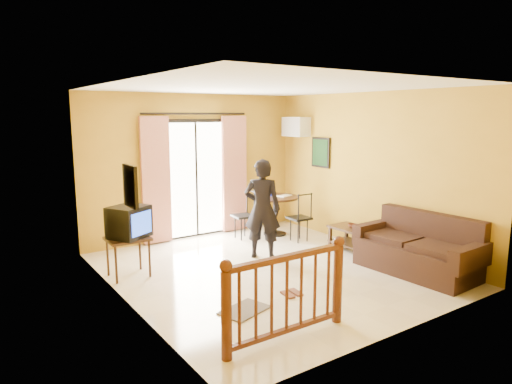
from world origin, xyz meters
TOP-DOWN VIEW (x-y plane):
  - ground at (0.00, 0.00)m, footprint 5.00×5.00m
  - room_shell at (0.00, 0.00)m, footprint 5.00×5.00m
  - balcony_door at (0.00, 2.43)m, footprint 2.25×0.14m
  - tv_table at (-1.90, 0.97)m, footprint 0.60×0.50m
  - television at (-1.87, 0.97)m, footprint 0.69×0.67m
  - picture_left at (-2.22, -0.20)m, footprint 0.05×0.42m
  - dining_table at (1.37, 1.69)m, footprint 0.94×0.94m
  - water_jug at (1.33, 1.78)m, footprint 0.15×0.15m
  - serving_tray at (1.53, 1.59)m, footprint 0.31×0.24m
  - dining_chairs at (1.06, 1.41)m, footprint 1.21×1.19m
  - air_conditioner at (2.09, 1.95)m, footprint 0.31×0.60m
  - botanical_print at (2.22, 1.30)m, footprint 0.05×0.50m
  - coffee_table at (1.85, -0.06)m, footprint 0.53×0.95m
  - bowl at (1.85, 0.01)m, footprint 0.21×0.21m
  - sofa at (1.86, -1.36)m, footprint 0.95×1.93m
  - standing_person at (0.28, 0.59)m, footprint 0.72×0.72m
  - stair_balustrade at (-1.15, -1.90)m, footprint 1.63×0.13m
  - doormat at (-1.14, -1.05)m, footprint 0.69×0.55m
  - sandals at (-0.33, -0.97)m, footprint 0.27×0.26m

SIDE VIEW (x-z plane):
  - ground at x=0.00m, z-range 0.00..0.00m
  - dining_chairs at x=1.06m, z-range -0.47..0.47m
  - doormat at x=-1.14m, z-range 0.00..0.02m
  - sandals at x=-0.33m, z-range 0.00..0.03m
  - coffee_table at x=1.85m, z-range 0.07..0.49m
  - sofa at x=1.86m, z-range -0.11..0.79m
  - bowl at x=1.85m, z-range 0.42..0.48m
  - tv_table at x=-1.90m, z-range 0.22..0.82m
  - stair_balustrade at x=-1.15m, z-range 0.05..1.08m
  - dining_table at x=1.37m, z-range 0.23..1.01m
  - serving_tray at x=1.53m, z-range 0.78..0.80m
  - television at x=-1.87m, z-range 0.60..1.07m
  - standing_person at x=0.28m, z-range 0.00..1.68m
  - water_jug at x=1.33m, z-range 0.78..1.06m
  - balcony_door at x=0.00m, z-range -0.04..2.42m
  - picture_left at x=-2.22m, z-range 1.29..1.81m
  - botanical_print at x=2.22m, z-range 1.35..1.95m
  - room_shell at x=0.00m, z-range -0.80..4.20m
  - air_conditioner at x=2.09m, z-range 1.95..2.35m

